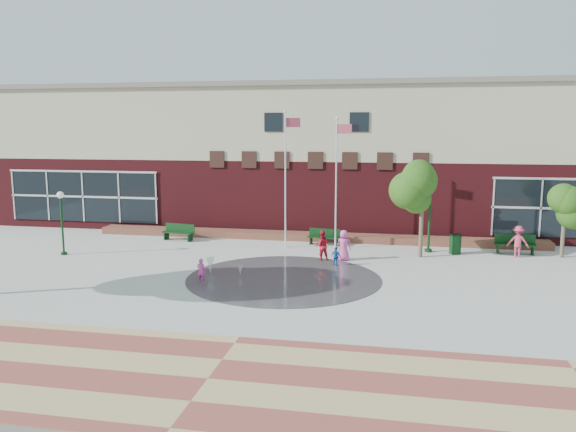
% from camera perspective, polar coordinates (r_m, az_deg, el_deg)
% --- Properties ---
extents(ground, '(120.00, 120.00, 0.00)m').
position_cam_1_polar(ground, '(21.58, -2.03, -8.46)').
color(ground, '#666056').
rests_on(ground, ground).
extents(plaza_concrete, '(46.00, 18.00, 0.01)m').
position_cam_1_polar(plaza_concrete, '(25.35, 0.00, -5.81)').
color(plaza_concrete, '#A8A8A0').
rests_on(plaza_concrete, ground).
extents(paver_band, '(46.00, 6.00, 0.01)m').
position_cam_1_polar(paver_band, '(15.29, -8.16, -16.08)').
color(paver_band, brown).
rests_on(paver_band, ground).
extents(splash_pad, '(8.40, 8.40, 0.01)m').
position_cam_1_polar(splash_pad, '(24.40, -0.45, -6.39)').
color(splash_pad, '#383A3D').
rests_on(splash_pad, ground).
extents(library_building, '(44.40, 10.40, 9.20)m').
position_cam_1_polar(library_building, '(37.88, 3.89, 6.16)').
color(library_building, '#531318').
rests_on(library_building, ground).
extents(flower_bed, '(26.00, 1.20, 0.40)m').
position_cam_1_polar(flower_bed, '(32.65, 2.53, -2.48)').
color(flower_bed, '#A01E36').
rests_on(flower_bed, ground).
extents(flagpole_left, '(0.84, 0.29, 7.39)m').
position_cam_1_polar(flagpole_left, '(30.05, -0.19, 4.46)').
color(flagpole_left, white).
rests_on(flagpole_left, ground).
extents(flagpole_right, '(0.87, 0.19, 7.06)m').
position_cam_1_polar(flagpole_right, '(29.95, 4.99, 4.09)').
color(flagpole_right, white).
rests_on(flagpole_right, ground).
extents(lamp_left, '(0.35, 0.35, 3.28)m').
position_cam_1_polar(lamp_left, '(30.76, -22.01, 0.02)').
color(lamp_left, '#0F3315').
rests_on(lamp_left, ground).
extents(lamp_right, '(0.42, 0.42, 3.96)m').
position_cam_1_polar(lamp_right, '(30.02, 14.22, 1.01)').
color(lamp_right, '#0F3315').
rests_on(lamp_right, ground).
extents(bench_left, '(1.99, 0.89, 0.97)m').
position_cam_1_polar(bench_left, '(33.09, -11.08, -1.94)').
color(bench_left, '#0F3315').
rests_on(bench_left, ground).
extents(bench_mid, '(1.84, 0.73, 0.90)m').
position_cam_1_polar(bench_mid, '(31.32, 3.68, -2.44)').
color(bench_mid, '#0F3315').
rests_on(bench_mid, ground).
extents(bench_right, '(2.03, 0.60, 1.01)m').
position_cam_1_polar(bench_right, '(31.29, 22.08, -3.03)').
color(bench_right, '#0F3315').
rests_on(bench_right, ground).
extents(trash_can, '(0.64, 0.64, 1.04)m').
position_cam_1_polar(trash_can, '(30.24, 16.63, -2.75)').
color(trash_can, '#0F3315').
rests_on(trash_can, ground).
extents(tree_mid, '(2.85, 2.85, 4.81)m').
position_cam_1_polar(tree_mid, '(28.59, 13.52, 2.75)').
color(tree_mid, '#4C3E2E').
rests_on(tree_mid, ground).
extents(tree_small_right, '(2.10, 2.10, 3.60)m').
position_cam_1_polar(tree_small_right, '(31.06, 26.33, 0.92)').
color(tree_small_right, '#4C3E2E').
rests_on(tree_small_right, ground).
extents(water_jet_a, '(0.37, 0.37, 0.72)m').
position_cam_1_polar(water_jet_a, '(25.38, -7.87, -5.88)').
color(water_jet_a, white).
rests_on(water_jet_a, ground).
extents(water_jet_b, '(0.19, 0.19, 0.44)m').
position_cam_1_polar(water_jet_b, '(24.89, -4.86, -6.13)').
color(water_jet_b, white).
rests_on(water_jet_b, ground).
extents(child_splash, '(0.41, 0.28, 1.08)m').
position_cam_1_polar(child_splash, '(23.85, -8.80, -5.53)').
color(child_splash, '#E13F9E').
rests_on(child_splash, ground).
extents(adult_red, '(0.89, 0.79, 1.50)m').
position_cam_1_polar(adult_red, '(27.53, 3.45, -3.04)').
color(adult_red, red).
rests_on(adult_red, ground).
extents(adult_pink, '(0.82, 0.61, 1.52)m').
position_cam_1_polar(adult_pink, '(27.65, 5.68, -2.99)').
color(adult_pink, '#E550A4').
rests_on(adult_pink, ground).
extents(child_blue, '(0.58, 0.45, 0.92)m').
position_cam_1_polar(child_blue, '(26.59, 4.90, -4.13)').
color(child_blue, '#15499F').
rests_on(child_blue, ground).
extents(person_bench, '(1.11, 0.73, 1.61)m').
position_cam_1_polar(person_bench, '(30.50, 22.31, -2.42)').
color(person_bench, '#C73B5B').
rests_on(person_bench, ground).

